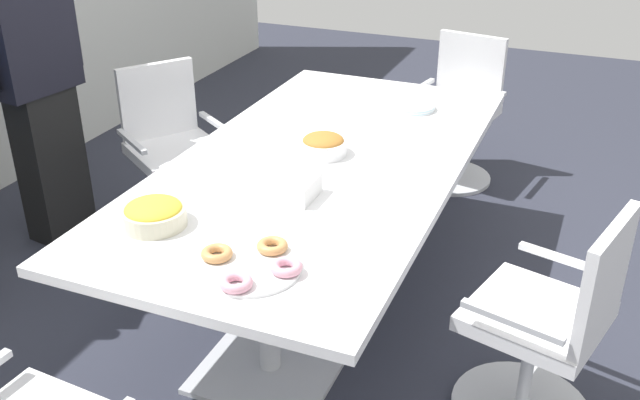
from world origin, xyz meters
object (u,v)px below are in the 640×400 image
snack_bowl_chips_yellow (154,213)px  office_chair_1 (548,333)px  conference_table (320,185)px  office_chair_2 (457,118)px  person_standing_1 (36,75)px  napkin_pile (292,187)px  plate_stack (413,107)px  office_chair_3 (174,158)px  donut_platter (252,265)px  snack_bowl_pretzels (323,145)px

snack_bowl_chips_yellow → office_chair_1: bearing=-75.3°
conference_table → office_chair_2: size_ratio=2.64×
person_standing_1 → napkin_pile: person_standing_1 is taller
plate_stack → office_chair_1: bearing=-143.8°
snack_bowl_chips_yellow → office_chair_3: bearing=31.2°
snack_bowl_chips_yellow → donut_platter: (-0.13, -0.47, -0.03)m
snack_bowl_chips_yellow → person_standing_1: bearing=56.4°
person_standing_1 → snack_bowl_chips_yellow: size_ratio=7.40×
napkin_pile → snack_bowl_chips_yellow: bearing=137.2°
snack_bowl_chips_yellow → napkin_pile: snack_bowl_chips_yellow is taller
office_chair_1 → donut_platter: (-0.50, 0.94, 0.36)m
office_chair_2 → napkin_pile: size_ratio=4.97×
person_standing_1 → napkin_pile: (-0.44, -1.65, -0.13)m
conference_table → office_chair_1: office_chair_1 is taller
office_chair_3 → snack_bowl_chips_yellow: office_chair_3 is taller
office_chair_3 → person_standing_1: size_ratio=0.52×
office_chair_3 → donut_platter: size_ratio=2.55×
conference_table → napkin_pile: 0.41m
office_chair_2 → office_chair_3: (-1.23, 1.33, 0.00)m
office_chair_1 → conference_table: bearing=83.9°
donut_platter → plate_stack: bearing=-2.4°
snack_bowl_chips_yellow → snack_bowl_pretzels: snack_bowl_chips_yellow is taller
napkin_pile → donut_platter: bearing=-170.0°
donut_platter → office_chair_2: bearing=-2.9°
person_standing_1 → donut_platter: (-0.98, -1.74, -0.15)m
snack_bowl_chips_yellow → snack_bowl_pretzels: 0.90m
snack_bowl_chips_yellow → plate_stack: size_ratio=1.08×
donut_platter → plate_stack: 1.69m
office_chair_1 → office_chair_3: 2.29m
snack_bowl_chips_yellow → donut_platter: 0.49m
snack_bowl_pretzels → conference_table: bearing=-171.4°
snack_bowl_chips_yellow → plate_stack: snack_bowl_chips_yellow is taller
office_chair_1 → snack_bowl_chips_yellow: 1.51m
donut_platter → napkin_pile: 0.55m
office_chair_3 → snack_bowl_chips_yellow: 1.46m
office_chair_3 → conference_table: bearing=102.1°
office_chair_3 → napkin_pile: 1.42m
conference_table → napkin_pile: napkin_pile is taller
office_chair_2 → plate_stack: office_chair_2 is taller
conference_table → office_chair_2: 1.69m
conference_table → snack_bowl_chips_yellow: snack_bowl_chips_yellow is taller
conference_table → donut_platter: (-0.91, -0.13, 0.14)m
snack_bowl_chips_yellow → plate_stack: 1.65m
office_chair_3 → napkin_pile: bearing=87.9°
office_chair_3 → snack_bowl_chips_yellow: bearing=65.1°
office_chair_2 → snack_bowl_chips_yellow: (-2.43, 0.60, 0.39)m
snack_bowl_chips_yellow → napkin_pile: (0.40, -0.37, -0.01)m
office_chair_2 → person_standing_1: (-1.59, 1.87, 0.52)m
snack_bowl_chips_yellow → donut_platter: bearing=-105.9°
office_chair_1 → napkin_pile: office_chair_1 is taller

